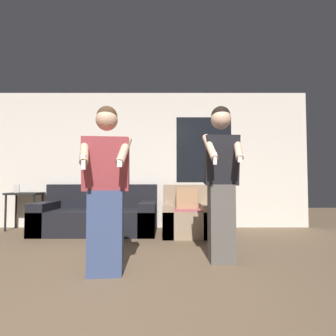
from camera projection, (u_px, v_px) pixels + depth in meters
name	position (u px, v px, depth m)	size (l,w,h in m)	color
ground_plane	(88.00, 316.00, 1.81)	(14.00, 14.00, 0.00)	brown
wall_back	(142.00, 159.00, 5.27)	(6.69, 0.07, 2.70)	silver
couch	(99.00, 216.00, 4.72)	(2.09, 0.96, 0.85)	black
armchair	(187.00, 217.00, 4.53)	(0.82, 0.83, 0.85)	#937A60
side_table	(25.00, 198.00, 4.97)	(0.60, 0.41, 0.85)	black
person_left	(107.00, 189.00, 2.64)	(0.52, 0.50, 1.69)	#384770
person_right	(222.00, 180.00, 3.02)	(0.44, 0.48, 1.80)	#56514C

